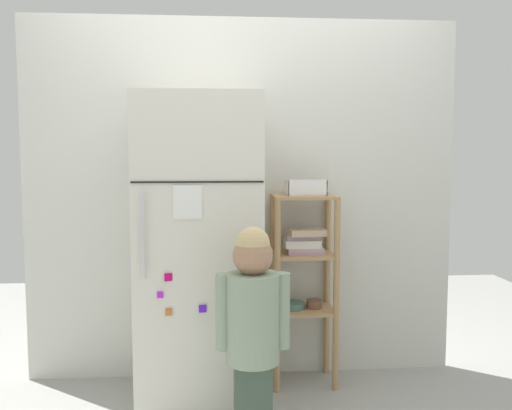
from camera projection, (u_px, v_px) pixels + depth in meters
name	position (u px, v px, depth m)	size (l,w,h in m)	color
ground_plane	(247.00, 399.00, 3.13)	(6.00, 6.00, 0.00)	#999993
kitchen_wall_back	(243.00, 200.00, 3.42)	(2.61, 0.03, 2.18)	silver
refrigerator	(200.00, 251.00, 3.05)	(0.65, 0.71, 1.68)	silver
child_standing	(253.00, 317.00, 2.53)	(0.34, 0.25, 1.05)	#415445
pantry_shelf_unit	(303.00, 266.00, 3.31)	(0.38, 0.29, 1.13)	tan
fruit_bin	(306.00, 189.00, 3.26)	(0.23, 0.16, 0.09)	white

